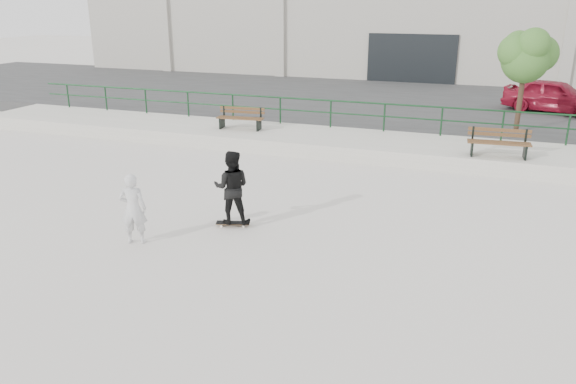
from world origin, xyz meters
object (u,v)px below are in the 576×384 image
at_px(bench_right, 499,143).
at_px(tree, 527,54).
at_px(skateboard, 233,223).
at_px(bench_left, 241,118).
at_px(standing_skater, 232,187).
at_px(red_car, 555,96).
at_px(seated_skater, 133,209).

distance_m(bench_right, tree, 4.56).
bearing_deg(skateboard, bench_left, 96.37).
distance_m(tree, standing_skater, 12.55).
bearing_deg(red_car, bench_left, 141.08).
height_order(bench_left, bench_right, bench_right).
bearing_deg(standing_skater, skateboard, 163.62).
distance_m(bench_left, red_car, 13.31).
bearing_deg(bench_left, bench_right, -10.48).
bearing_deg(seated_skater, red_car, -140.31).
height_order(skateboard, seated_skater, seated_skater).
height_order(bench_left, tree, tree).
bearing_deg(bench_right, tree, 76.33).
height_order(bench_right, seated_skater, seated_skater).
distance_m(standing_skater, seated_skater, 2.24).
bearing_deg(standing_skater, bench_right, -146.77).
xyz_separation_m(skateboard, seated_skater, (-1.58, -1.58, 0.71)).
bearing_deg(bench_left, skateboard, -72.05).
distance_m(skateboard, seated_skater, 2.35).
relative_size(bench_right, seated_skater, 1.19).
distance_m(bench_left, tree, 10.31).
relative_size(tree, red_car, 0.90).
distance_m(red_car, seated_skater, 19.02).
relative_size(bench_left, tree, 0.48).
relative_size(standing_skater, seated_skater, 1.10).
distance_m(red_car, skateboard, 16.91).
bearing_deg(skateboard, bench_right, 32.82).
height_order(skateboard, standing_skater, standing_skater).
distance_m(bench_left, standing_skater, 8.20).
bearing_deg(seated_skater, standing_skater, -155.75).
height_order(red_car, skateboard, red_car).
relative_size(bench_left, seated_skater, 1.12).
distance_m(tree, skateboard, 12.74).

